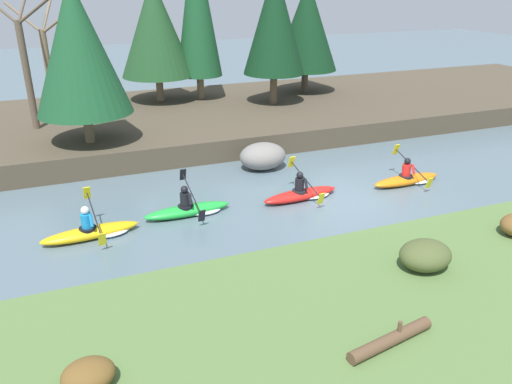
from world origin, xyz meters
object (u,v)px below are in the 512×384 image
object	(u,v)px
kayaker_lead	(409,179)
kayaker_far_back	(94,231)
kayaker_middle	(303,193)
kayaker_trailing	(191,209)
driftwood_log	(391,340)
boulder_midstream	(263,156)

from	to	relation	value
kayaker_lead	kayaker_far_back	distance (m)	10.85
kayaker_lead	kayaker_middle	bearing A→B (deg)	175.53
kayaker_trailing	driftwood_log	size ratio (longest dim) A/B	1.44
kayaker_far_back	boulder_midstream	world-z (taller)	kayaker_far_back
boulder_midstream	driftwood_log	world-z (taller)	driftwood_log
kayaker_far_back	kayaker_lead	bearing A→B (deg)	-5.20
kayaker_far_back	driftwood_log	bearing A→B (deg)	-63.48
kayaker_trailing	kayaker_far_back	xyz separation A→B (m)	(-2.93, -0.43, 0.00)
kayaker_trailing	driftwood_log	world-z (taller)	kayaker_trailing
kayaker_middle	driftwood_log	size ratio (longest dim) A/B	1.45
kayaker_lead	kayaker_far_back	size ratio (longest dim) A/B	1.00
kayaker_trailing	kayaker_middle	bearing A→B (deg)	-4.98
driftwood_log	boulder_midstream	bearing A→B (deg)	69.93
driftwood_log	kayaker_middle	bearing A→B (deg)	64.71
kayaker_trailing	driftwood_log	xyz separation A→B (m)	(1.77, -7.91, 0.56)
kayaker_middle	driftwood_log	distance (m)	8.01
kayaker_middle	kayaker_far_back	distance (m)	6.74
driftwood_log	kayaker_lead	bearing A→B (deg)	40.36
boulder_midstream	driftwood_log	bearing A→B (deg)	-99.53
kayaker_lead	kayaker_trailing	size ratio (longest dim) A/B	1.00
kayaker_middle	kayaker_far_back	xyz separation A→B (m)	(-6.74, -0.25, 0.00)
kayaker_trailing	kayaker_lead	bearing A→B (deg)	-4.81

